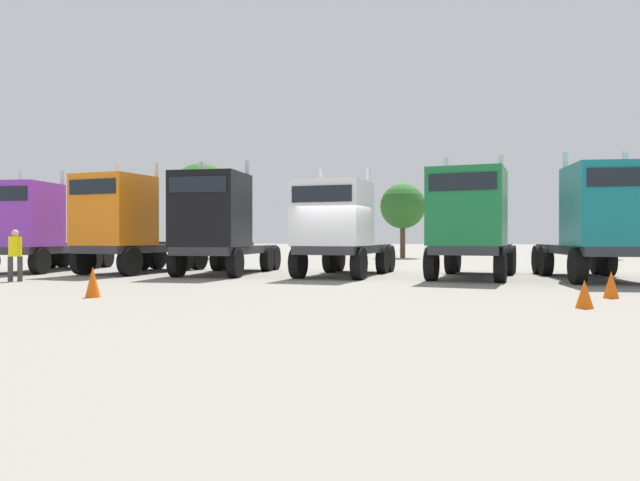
{
  "coord_description": "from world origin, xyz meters",
  "views": [
    {
      "loc": [
        3.54,
        -19.52,
        1.46
      ],
      "look_at": [
        -1.01,
        2.39,
        1.32
      ],
      "focal_mm": 32.69,
      "sensor_mm": 36.0,
      "label": 1
    }
  ],
  "objects": [
    {
      "name": "ground",
      "position": [
        0.0,
        0.0,
        0.0
      ],
      "size": [
        200.0,
        200.0,
        0.0
      ],
      "primitive_type": "plane",
      "color": "gray"
    },
    {
      "name": "oak_far_centre",
      "position": [
        0.96,
        21.09,
        3.57
      ],
      "size": [
        3.12,
        3.12,
        5.16
      ],
      "color": "#4C3823",
      "rests_on": "ground"
    },
    {
      "name": "semi_truck_green",
      "position": [
        4.53,
        1.16,
        1.95
      ],
      "size": [
        3.59,
        6.67,
        4.32
      ],
      "rotation": [
        0.0,
        0.0,
        -1.75
      ],
      "color": "#333338",
      "rests_on": "ground"
    },
    {
      "name": "semi_truck_teal",
      "position": [
        8.68,
        0.83,
        1.96
      ],
      "size": [
        2.94,
        6.58,
        4.33
      ],
      "rotation": [
        0.0,
        0.0,
        -1.51
      ],
      "color": "#333338",
      "rests_on": "ground"
    },
    {
      "name": "semi_truck_orange",
      "position": [
        -8.63,
        1.29,
        1.99
      ],
      "size": [
        3.42,
        6.14,
        4.42
      ],
      "rotation": [
        0.0,
        0.0,
        -1.73
      ],
      "color": "#333338",
      "rests_on": "ground"
    },
    {
      "name": "traffic_cone_mid",
      "position": [
        6.41,
        -6.84,
        0.29
      ],
      "size": [
        0.36,
        0.36,
        0.59
      ],
      "primitive_type": "cone",
      "color": "#F2590C",
      "rests_on": "ground"
    },
    {
      "name": "visitor_in_hivis",
      "position": [
        -10.04,
        -3.01,
        0.98
      ],
      "size": [
        0.55,
        0.55,
        1.69
      ],
      "rotation": [
        0.0,
        0.0,
        2.15
      ],
      "color": "#3A3A3A",
      "rests_on": "ground"
    },
    {
      "name": "traffic_cone_far",
      "position": [
        -4.66,
        -6.95,
        0.37
      ],
      "size": [
        0.36,
        0.36,
        0.74
      ],
      "primitive_type": "cone",
      "color": "#F2590C",
      "rests_on": "ground"
    },
    {
      "name": "oak_far_left",
      "position": [
        -12.46,
        17.79,
        4.33
      ],
      "size": [
        4.33,
        4.33,
        6.51
      ],
      "color": "#4C3823",
      "rests_on": "ground"
    },
    {
      "name": "semi_truck_purple",
      "position": [
        -12.91,
        1.47,
        1.87
      ],
      "size": [
        3.01,
        6.59,
        4.22
      ],
      "rotation": [
        0.0,
        0.0,
        -1.5
      ],
      "color": "#333338",
      "rests_on": "ground"
    },
    {
      "name": "semi_truck_white",
      "position": [
        -0.12,
        1.33,
        1.82
      ],
      "size": [
        3.26,
        6.28,
        4.02
      ],
      "rotation": [
        0.0,
        0.0,
        -1.7
      ],
      "color": "#333338",
      "rests_on": "ground"
    },
    {
      "name": "oak_far_right",
      "position": [
        13.75,
        22.07,
        3.3
      ],
      "size": [
        2.83,
        2.83,
        4.74
      ],
      "color": "#4C3823",
      "rests_on": "ground"
    },
    {
      "name": "semi_truck_black",
      "position": [
        -4.73,
        1.21,
        1.97
      ],
      "size": [
        2.62,
        6.43,
        4.4
      ],
      "rotation": [
        0.0,
        0.0,
        -1.56
      ],
      "color": "#333338",
      "rests_on": "ground"
    },
    {
      "name": "traffic_cone_near",
      "position": [
        7.5,
        -4.63,
        0.32
      ],
      "size": [
        0.36,
        0.36,
        0.65
      ],
      "primitive_type": "cone",
      "color": "#F2590C",
      "rests_on": "ground"
    }
  ]
}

